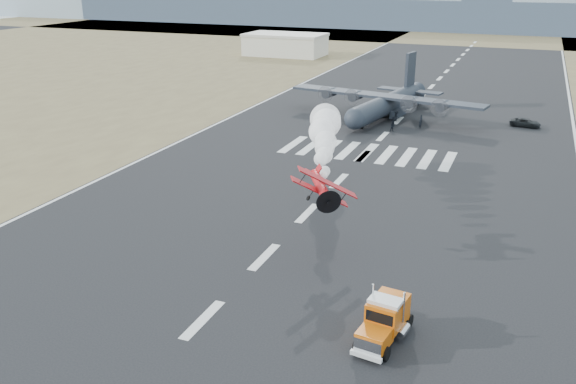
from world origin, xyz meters
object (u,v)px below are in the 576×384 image
Objects in this scene: crew_g at (420,124)px; aerobatic_biplane at (321,187)px; crew_b at (348,119)px; support_vehicle at (525,123)px; crew_a at (421,120)px; semi_truck at (385,319)px; crew_h at (393,126)px; transport_aircraft at (388,102)px; crew_e at (333,116)px; crew_f at (393,122)px; crew_c at (397,116)px; crew_d at (332,119)px; hangar_left at (285,44)px.

aerobatic_biplane is at bearing 40.41° from crew_g.
crew_b is at bearing 85.70° from aerobatic_biplane.
crew_a is at bearing 115.15° from support_vehicle.
crew_h is (-13.17, 60.96, -0.78)m from semi_truck.
transport_aircraft reaches higher than crew_e.
crew_f is at bearing -42.87° from crew_g.
crew_b is 9.33m from crew_c.
crew_e is (-25.06, 64.99, -0.89)m from semi_truck.
aerobatic_biplane is 3.40× the size of crew_c.
crew_h is at bearing 145.64° from crew_e.
support_vehicle is 2.71× the size of crew_b.
crew_d is at bearing -39.55° from crew_g.
crew_f is (-13.83, 64.26, -0.81)m from semi_truck.
semi_truck is 66.54m from crew_b.
support_vehicle is (24.11, 1.51, -2.05)m from transport_aircraft.
crew_a is 1.06× the size of crew_e.
hangar_left reaches higher than support_vehicle.
crew_f is (10.49, 2.09, -0.08)m from crew_d.
crew_e is at bearing 135.24° from crew_h.
crew_a is 15.74m from crew_d.
crew_f is at bearing -56.23° from hangar_left.
crew_g is (0.18, 52.39, -5.90)m from aerobatic_biplane.
crew_f is at bearing 15.99° from crew_d.
support_vehicle is 2.80× the size of crew_c.
crew_b reaches higher than crew_h.
transport_aircraft reaches higher than crew_c.
crew_c is 1.05× the size of crew_f.
crew_b reaches higher than crew_e.
hangar_left is 0.66× the size of transport_aircraft.
crew_b is (44.27, -79.27, -2.47)m from hangar_left.
semi_truck is at bearing -103.86° from crew_h.
crew_a reaches higher than crew_e.
crew_e is at bearing -62.11° from hangar_left.
crew_a is at bearing 105.89° from semi_truck.
crew_b reaches higher than crew_c.
crew_g is (12.42, 1.88, -0.13)m from crew_b.
support_vehicle is 2.86× the size of crew_h.
crew_a is at bearing -97.83° from crew_c.
support_vehicle is (17.03, 60.48, -6.01)m from aerobatic_biplane.
support_vehicle is at bearing -43.30° from hangar_left.
crew_b is at bearing -60.82° from hangar_left.
crew_c is at bearing 36.42° from crew_d.
crew_d reaches higher than crew_a.
support_vehicle is 3.14× the size of crew_g.
crew_h is at bearing -84.27° from crew_a.
crew_g is at bearing 85.77° from crew_b.
transport_aircraft is at bearing 81.65° from crew_h.
crew_d is 1.19× the size of crew_e.
crew_b is at bearing -107.91° from crew_f.
crew_c is 1.12× the size of crew_g.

